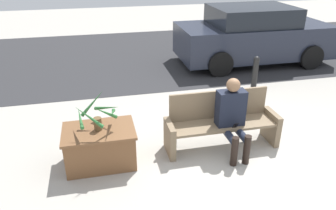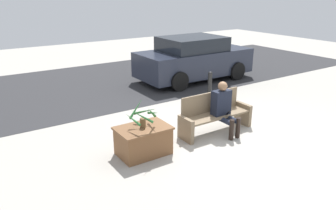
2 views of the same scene
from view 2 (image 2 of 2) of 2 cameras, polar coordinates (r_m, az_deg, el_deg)
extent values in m
plane|color=#ADA89E|center=(7.64, 11.33, -4.91)|extent=(30.00, 30.00, 0.00)
cube|color=#2D2D30|center=(12.09, -7.85, 4.44)|extent=(20.00, 6.00, 0.01)
cube|color=#7A664C|center=(7.07, 3.11, -4.27)|extent=(0.09, 0.50, 0.53)
cube|color=#7A664C|center=(8.14, 12.90, -1.48)|extent=(0.09, 0.50, 0.53)
cube|color=#7A664C|center=(7.52, 8.41, -1.78)|extent=(1.63, 0.46, 0.04)
cube|color=#7A664C|center=(7.59, 7.37, 0.52)|extent=(1.63, 0.04, 0.47)
cube|color=black|center=(7.45, 9.24, 0.44)|extent=(0.43, 0.22, 0.56)
sphere|color=#8C6647|center=(7.32, 9.51, 3.25)|extent=(0.21, 0.21, 0.21)
cylinder|color=black|center=(7.34, 9.78, -2.68)|extent=(0.11, 0.47, 0.11)
cylinder|color=black|center=(7.47, 10.88, -2.36)|extent=(0.11, 0.47, 0.11)
cylinder|color=black|center=(7.24, 10.99, -4.27)|extent=(0.10, 0.10, 0.47)
cylinder|color=black|center=(7.37, 12.09, -3.92)|extent=(0.10, 0.10, 0.47)
cube|color=black|center=(7.36, 10.37, -1.40)|extent=(0.07, 0.09, 0.12)
cube|color=brown|center=(6.52, -4.32, -6.21)|extent=(0.98, 0.66, 0.57)
cube|color=brown|center=(6.41, -4.38, -4.06)|extent=(1.03, 0.71, 0.04)
cylinder|color=brown|center=(6.36, -4.41, -3.12)|extent=(0.11, 0.11, 0.19)
cone|color=#2D6B33|center=(6.38, -2.62, -1.37)|extent=(0.10, 0.46, 0.20)
cone|color=#2D6B33|center=(6.51, -4.01, -1.08)|extent=(0.38, 0.35, 0.18)
cone|color=#2D6B33|center=(6.39, -5.56, -0.63)|extent=(0.38, 0.16, 0.36)
cone|color=#2D6B33|center=(6.19, -6.18, -2.48)|extent=(0.10, 0.47, 0.13)
cone|color=#2D6B33|center=(6.10, -4.54, -2.00)|extent=(0.39, 0.27, 0.28)
cone|color=#2D6B33|center=(6.21, -2.87, -1.31)|extent=(0.35, 0.30, 0.33)
cube|color=#232838|center=(11.91, 4.55, 7.45)|extent=(4.13, 1.80, 0.86)
cube|color=black|center=(11.72, 4.23, 10.60)|extent=(2.15, 1.66, 0.48)
cylinder|color=black|center=(12.16, 11.94, 5.81)|extent=(0.64, 0.18, 0.64)
cylinder|color=black|center=(13.45, 6.50, 7.40)|extent=(0.64, 0.18, 0.64)
cylinder|color=black|center=(10.54, 1.98, 4.13)|extent=(0.64, 0.18, 0.64)
cylinder|color=black|center=(12.00, -3.02, 6.03)|extent=(0.64, 0.18, 0.64)
cylinder|color=black|center=(10.08, 7.28, 3.35)|extent=(0.13, 0.13, 0.67)
sphere|color=black|center=(9.98, 7.37, 5.40)|extent=(0.14, 0.14, 0.14)
camera|label=1|loc=(3.04, 39.11, 11.60)|focal=35.00mm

